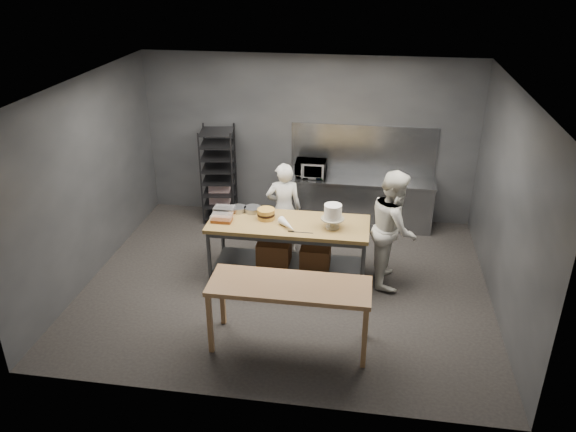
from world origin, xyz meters
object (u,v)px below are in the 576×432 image
(near_counter, at_px, (290,290))
(chef_right, at_px, (393,228))
(layer_cake, at_px, (266,214))
(chef_behind, at_px, (284,209))
(frosted_cake_stand, at_px, (333,213))
(work_table, at_px, (290,243))
(microwave, at_px, (311,169))
(speed_rack, at_px, (219,175))

(near_counter, bearing_deg, chef_right, 53.98)
(near_counter, relative_size, layer_cake, 7.54)
(chef_behind, relative_size, frosted_cake_stand, 4.28)
(chef_behind, xyz_separation_m, chef_right, (1.74, -0.63, 0.10))
(work_table, distance_m, frosted_cake_stand, 0.87)
(layer_cake, bearing_deg, microwave, 76.41)
(speed_rack, height_order, microwave, speed_rack)
(work_table, bearing_deg, near_counter, -81.47)
(near_counter, height_order, chef_right, chef_right)
(work_table, bearing_deg, frosted_cake_stand, -8.02)
(microwave, bearing_deg, frosted_cake_stand, -74.71)
(layer_cake, bearing_deg, chef_behind, 76.44)
(work_table, height_order, microwave, microwave)
(near_counter, xyz_separation_m, speed_rack, (-1.85, 3.54, 0.04))
(chef_right, relative_size, layer_cake, 6.72)
(chef_behind, height_order, frosted_cake_stand, chef_behind)
(work_table, bearing_deg, layer_cake, 170.71)
(frosted_cake_stand, bearing_deg, near_counter, -104.05)
(chef_behind, distance_m, frosted_cake_stand, 1.24)
(work_table, xyz_separation_m, chef_behind, (-0.21, 0.73, 0.22))
(work_table, distance_m, speed_rack, 2.48)
(near_counter, relative_size, speed_rack, 1.14)
(near_counter, bearing_deg, chef_behind, 100.84)
(microwave, bearing_deg, near_counter, -87.41)
(chef_behind, bearing_deg, speed_rack, -50.85)
(chef_right, bearing_deg, layer_cake, 89.22)
(speed_rack, bearing_deg, layer_cake, -55.78)
(chef_behind, bearing_deg, microwave, -115.12)
(near_counter, distance_m, chef_behind, 2.44)
(microwave, xyz_separation_m, layer_cake, (-0.46, -1.89, -0.05))
(chef_behind, height_order, chef_right, chef_right)
(speed_rack, distance_m, chef_right, 3.60)
(near_counter, xyz_separation_m, layer_cake, (-0.62, 1.73, 0.19))
(speed_rack, relative_size, frosted_cake_stand, 4.75)
(work_table, relative_size, microwave, 4.43)
(speed_rack, xyz_separation_m, chef_behind, (1.39, -1.14, -0.07))
(frosted_cake_stand, bearing_deg, speed_rack, 138.87)
(speed_rack, bearing_deg, work_table, -49.44)
(speed_rack, bearing_deg, chef_behind, -39.33)
(microwave, bearing_deg, layer_cake, -103.59)
(near_counter, height_order, microwave, microwave)
(work_table, relative_size, chef_behind, 1.52)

